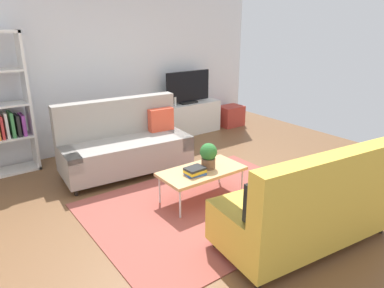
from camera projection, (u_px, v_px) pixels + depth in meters
name	position (u px, v px, depth m)	size (l,w,h in m)	color
ground_plane	(202.00, 200.00, 4.64)	(7.68, 7.68, 0.00)	brown
wall_far	(106.00, 66.00, 6.28)	(6.40, 0.12, 2.90)	silver
area_rug	(208.00, 206.00, 4.48)	(2.90, 2.20, 0.01)	#9E4C42
couch_beige	(125.00, 144.00, 5.38)	(1.96, 0.99, 1.10)	gray
couch_green	(309.00, 206.00, 3.59)	(1.99, 1.06, 1.10)	gold
coffee_table	(202.00, 172.00, 4.54)	(1.10, 0.56, 0.42)	tan
tv_console	(188.00, 118.00, 7.25)	(1.40, 0.44, 0.64)	silver
tv	(188.00, 88.00, 7.03)	(1.00, 0.20, 0.64)	black
storage_trunk	(231.00, 116.00, 7.83)	(0.52, 0.40, 0.44)	#B2382D
potted_plant	(208.00, 155.00, 4.52)	(0.22, 0.22, 0.34)	brown
table_book_0	(195.00, 174.00, 4.39)	(0.24, 0.18, 0.02)	#3359B2
table_book_1	(195.00, 171.00, 4.38)	(0.24, 0.18, 0.04)	gold
table_book_2	(195.00, 169.00, 4.37)	(0.24, 0.18, 0.03)	#262626
vase_0	(162.00, 103.00, 6.84)	(0.10, 0.10, 0.15)	#33B29E
bottle_0	(171.00, 101.00, 6.85)	(0.04, 0.04, 0.22)	#262626
bottle_1	(175.00, 101.00, 6.91)	(0.05, 0.05, 0.17)	silver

